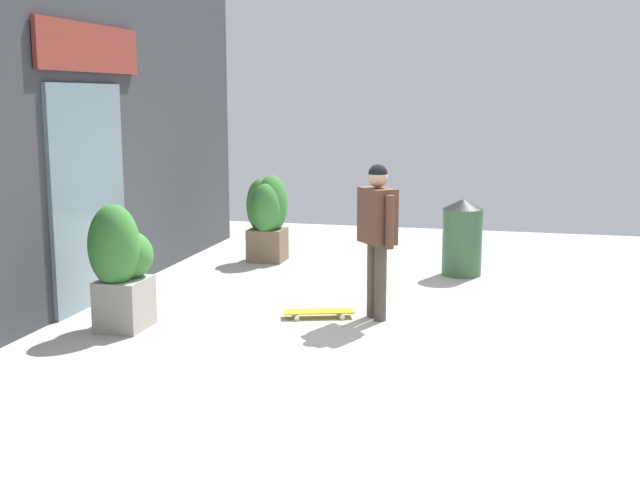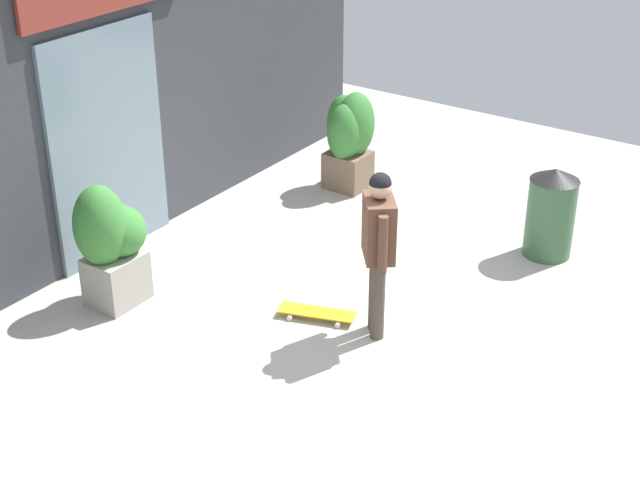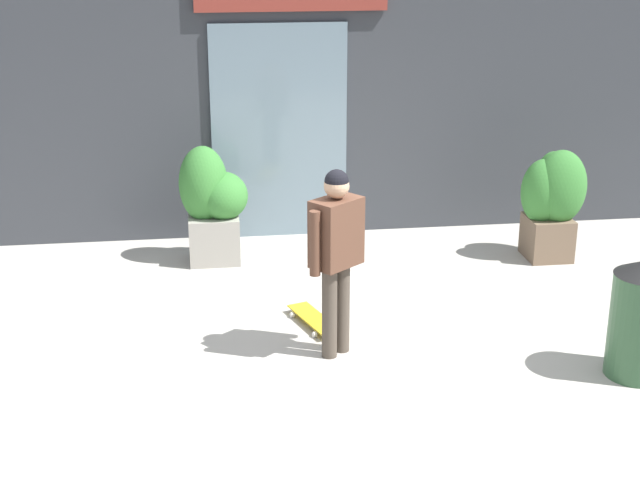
{
  "view_description": "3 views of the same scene",
  "coord_description": "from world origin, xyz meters",
  "px_view_note": "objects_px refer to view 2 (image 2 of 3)",
  "views": [
    {
      "loc": [
        -8.37,
        -1.55,
        2.32
      ],
      "look_at": [
        -0.17,
        0.46,
        0.83
      ],
      "focal_mm": 45.68,
      "sensor_mm": 36.0,
      "label": 1
    },
    {
      "loc": [
        -6.58,
        -3.93,
        4.88
      ],
      "look_at": [
        -0.17,
        0.46,
        0.83
      ],
      "focal_mm": 52.75,
      "sensor_mm": 36.0,
      "label": 2
    },
    {
      "loc": [
        -1.22,
        -7.28,
        3.57
      ],
      "look_at": [
        -0.17,
        0.46,
        0.83
      ],
      "focal_mm": 52.04,
      "sensor_mm": 36.0,
      "label": 3
    }
  ],
  "objects_px": {
    "skateboarder": "(379,239)",
    "planter_box_left": "(349,135)",
    "skateboard": "(317,312)",
    "planter_box_right": "(110,241)",
    "trash_bin": "(551,212)"
  },
  "relations": [
    {
      "from": "skateboarder",
      "to": "planter_box_left",
      "type": "height_order",
      "value": "skateboarder"
    },
    {
      "from": "planter_box_left",
      "to": "skateboard",
      "type": "bearing_deg",
      "value": -152.57
    },
    {
      "from": "planter_box_right",
      "to": "planter_box_left",
      "type": "bearing_deg",
      "value": -6.11
    },
    {
      "from": "planter_box_right",
      "to": "skateboard",
      "type": "bearing_deg",
      "value": -64.79
    },
    {
      "from": "skateboarder",
      "to": "planter_box_left",
      "type": "distance_m",
      "value": 3.38
    },
    {
      "from": "planter_box_left",
      "to": "trash_bin",
      "type": "xyz_separation_m",
      "value": [
        -0.29,
        -2.77,
        -0.19
      ]
    },
    {
      "from": "planter_box_right",
      "to": "trash_bin",
      "type": "relative_size",
      "value": 1.27
    },
    {
      "from": "skateboard",
      "to": "trash_bin",
      "type": "xyz_separation_m",
      "value": [
        2.5,
        -1.32,
        0.44
      ]
    },
    {
      "from": "skateboarder",
      "to": "planter_box_right",
      "type": "relative_size",
      "value": 1.28
    },
    {
      "from": "skateboard",
      "to": "skateboarder",
      "type": "bearing_deg",
      "value": 171.57
    },
    {
      "from": "planter_box_left",
      "to": "trash_bin",
      "type": "distance_m",
      "value": 2.79
    },
    {
      "from": "skateboard",
      "to": "planter_box_right",
      "type": "distance_m",
      "value": 2.12
    },
    {
      "from": "planter_box_left",
      "to": "planter_box_right",
      "type": "distance_m",
      "value": 3.67
    },
    {
      "from": "trash_bin",
      "to": "skateboard",
      "type": "bearing_deg",
      "value": 152.14
    },
    {
      "from": "skateboarder",
      "to": "trash_bin",
      "type": "xyz_separation_m",
      "value": [
        2.39,
        -0.72,
        -0.49
      ]
    }
  ]
}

